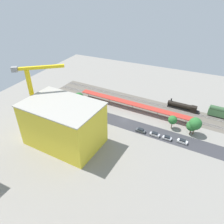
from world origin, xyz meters
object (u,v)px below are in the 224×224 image
Objects in this scene: street_tree_0 at (195,124)px; street_tree_1 at (68,97)px; box_truck_0 at (74,118)px; parked_car_0 at (182,141)px; tower_crane at (34,94)px; street_tree_4 at (173,120)px; parked_car_2 at (155,134)px; locomotive at (183,107)px; construction_building at (63,124)px; parked_car_3 at (141,131)px; traffic_light at (87,112)px; platform_canopy_near at (132,104)px; street_tree_3 at (192,126)px; street_tree_2 at (79,98)px; parked_car_1 at (167,138)px.

street_tree_1 is at bearing -0.11° from street_tree_0.
parked_car_0 is at bearing -174.09° from box_truck_0.
tower_crane is 4.41× the size of street_tree_4.
parked_car_2 is 56.41m from tower_crane.
box_truck_0 is 1.10× the size of street_tree_0.
street_tree_1 is at bearing 18.61° from locomotive.
construction_building is 57.39m from street_tree_0.
construction_building is 3.17× the size of box_truck_0.
street_tree_1 is at bearing -87.99° from tower_crane.
traffic_light is at bearing 1.79° from parked_car_3.
locomotive reaches higher than box_truck_0.
street_tree_1 is at bearing -9.43° from parked_car_2.
street_tree_4 is (-39.55, -29.38, -4.51)m from construction_building.
platform_canopy_near is at bearing -30.08° from parked_car_0.
box_truck_0 is 1.44× the size of street_tree_3.
box_truck_0 is 1.13× the size of street_tree_2.
platform_canopy_near is 31.69m from box_truck_0.
construction_building is (33.93, 20.33, 8.47)m from parked_car_2.
box_truck_0 is (32.88, 5.31, 0.85)m from parked_car_3.
street_tree_4 is at bearing -179.66° from street_tree_1.
box_truck_0 is 1.41× the size of street_tree_4.
traffic_light is (40.49, 0.52, 3.41)m from parked_car_1.
parked_car_1 is at bearing 142.65° from platform_canopy_near.
parked_car_0 is 51.20m from construction_building.
street_tree_0 is (-9.92, -8.71, 5.11)m from parked_car_1.
box_truck_0 is at bearing 35.71° from locomotive.
street_tree_3 is at bearing 164.36° from platform_canopy_near.
platform_canopy_near is 10.19× the size of traffic_light.
street_tree_0 is at bearing -179.36° from street_tree_2.
street_tree_2 is (50.35, -8.04, 4.94)m from parked_car_1.
construction_building reaches higher than street_tree_4.
street_tree_1 is (0.86, -24.38, -13.05)m from tower_crane.
street_tree_3 is at bearing -169.46° from traffic_light.
construction_building is 4.72× the size of street_tree_1.
locomotive is 58.41m from box_truck_0.
locomotive is 2.61× the size of street_tree_1.
construction_building reaches higher than street_tree_1.
street_tree_0 reaches higher than parked_car_3.
street_tree_4 is (9.91, -0.48, -1.12)m from street_tree_0.
parked_car_3 is 35.17m from construction_building.
street_tree_0 is (-55.11, -13.66, 4.30)m from box_truck_0.
street_tree_3 reaches higher than box_truck_0.
street_tree_4 is at bearing 160.15° from platform_canopy_near.
construction_building is at bearing 27.06° from parked_car_1.
street_tree_2 reaches higher than platform_canopy_near.
street_tree_0 is 1.28× the size of street_tree_4.
box_truck_0 is (51.74, 5.36, 0.80)m from parked_car_0.
street_tree_0 reaches higher than street_tree_1.
tower_crane is 3.13× the size of box_truck_0.
parked_car_0 is 0.15× the size of tower_crane.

